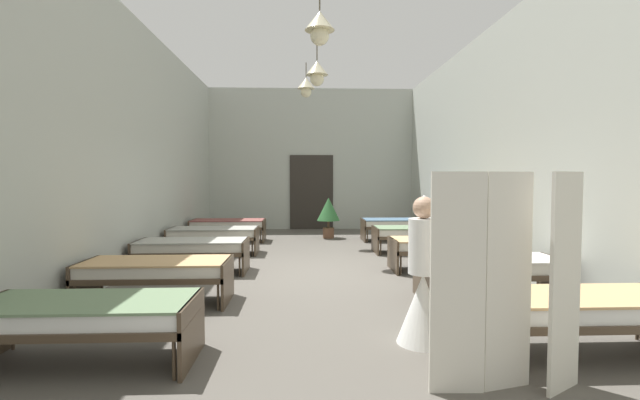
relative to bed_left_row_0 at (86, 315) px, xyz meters
The scene contains 15 objects.
ground_plane 4.44m from the bed_left_row_0, 59.55° to the left, with size 7.17×13.73×0.10m, color #59544C.
room_shell 5.97m from the bed_left_row_0, 66.83° to the left, with size 6.97×13.33×4.55m.
bed_left_row_0 is the anchor object (origin of this frame).
bed_right_row_0 4.47m from the bed_left_row_0, ahead, with size 1.90×0.84×0.57m.
bed_left_row_1 1.90m from the bed_left_row_0, 90.00° to the left, with size 1.90×0.84×0.57m.
bed_right_row_1 4.86m from the bed_left_row_0, 23.04° to the left, with size 1.90×0.84×0.57m.
bed_left_row_2 3.80m from the bed_left_row_0, 90.00° to the left, with size 1.90×0.84×0.57m.
bed_right_row_2 5.87m from the bed_left_row_0, 40.38° to the left, with size 1.90×0.84×0.57m.
bed_left_row_3 5.70m from the bed_left_row_0, 90.00° to the left, with size 1.90×0.84×0.57m.
bed_right_row_3 7.24m from the bed_left_row_0, 51.91° to the left, with size 1.90×0.84×0.57m.
bed_left_row_4 7.60m from the bed_left_row_0, 90.00° to the left, with size 1.90×0.84×0.57m.
bed_right_row_4 8.82m from the bed_left_row_0, 59.55° to the left, with size 1.90×0.84×0.57m.
nurse_near_aisle 3.14m from the bed_left_row_0, ahead, with size 0.52×0.52×1.49m.
potted_plant 8.57m from the bed_left_row_0, 71.96° to the left, with size 0.63×0.63×1.12m.
privacy_screen 3.60m from the bed_left_row_0, 10.31° to the right, with size 1.24×0.25×1.70m.
Camera 1 is at (-0.32, -7.72, 1.65)m, focal length 24.72 mm.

